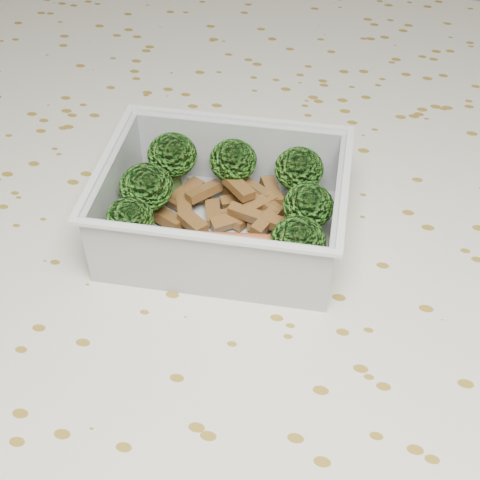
# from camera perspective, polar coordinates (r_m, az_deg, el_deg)

# --- Properties ---
(dining_table) EXTENTS (1.40, 0.90, 0.75)m
(dining_table) POSITION_cam_1_polar(r_m,az_deg,el_deg) (0.54, -1.09, -9.12)
(dining_table) COLOR brown
(dining_table) RESTS_ON ground
(tablecloth) EXTENTS (1.46, 0.96, 0.19)m
(tablecloth) POSITION_cam_1_polar(r_m,az_deg,el_deg) (0.50, -1.17, -5.68)
(tablecloth) COLOR silver
(tablecloth) RESTS_ON dining_table
(lunch_container) EXTENTS (0.18, 0.14, 0.06)m
(lunch_container) POSITION_cam_1_polar(r_m,az_deg,el_deg) (0.48, -1.44, 2.29)
(lunch_container) COLOR silver
(lunch_container) RESTS_ON tablecloth
(broccoli_florets) EXTENTS (0.15, 0.11, 0.05)m
(broccoli_florets) POSITION_cam_1_polar(r_m,az_deg,el_deg) (0.48, -1.20, 4.32)
(broccoli_florets) COLOR #608C3F
(broccoli_florets) RESTS_ON lunch_container
(meat_pile) EXTENTS (0.11, 0.07, 0.03)m
(meat_pile) POSITION_cam_1_polar(r_m,az_deg,el_deg) (0.50, -0.62, 2.92)
(meat_pile) COLOR brown
(meat_pile) RESTS_ON lunch_container
(sausage) EXTENTS (0.15, 0.05, 0.03)m
(sausage) POSITION_cam_1_polar(r_m,az_deg,el_deg) (0.46, -1.81, -0.93)
(sausage) COLOR #D36233
(sausage) RESTS_ON lunch_container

